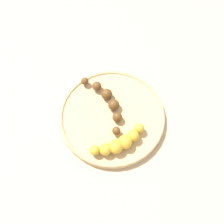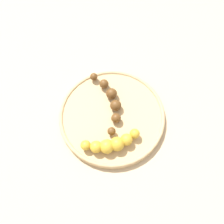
% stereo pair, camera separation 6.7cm
% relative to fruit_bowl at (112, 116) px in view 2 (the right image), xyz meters
% --- Properties ---
extents(ground_plane, '(2.40, 2.40, 0.00)m').
position_rel_fruit_bowl_xyz_m(ground_plane, '(0.00, 0.00, -0.01)').
color(ground_plane, tan).
extents(fruit_bowl, '(0.29, 0.29, 0.02)m').
position_rel_fruit_bowl_xyz_m(fruit_bowl, '(0.00, 0.00, 0.00)').
color(fruit_bowl, tan).
rests_on(fruit_bowl, ground_plane).
extents(banana_spotted, '(0.07, 0.15, 0.04)m').
position_rel_fruit_bowl_xyz_m(banana_spotted, '(0.07, -0.05, 0.03)').
color(banana_spotted, gold).
rests_on(banana_spotted, fruit_bowl).
extents(banana_overripe, '(0.19, 0.09, 0.03)m').
position_rel_fruit_bowl_xyz_m(banana_overripe, '(-0.03, 0.02, 0.02)').
color(banana_overripe, '#593819').
rests_on(banana_overripe, fruit_bowl).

